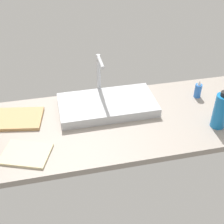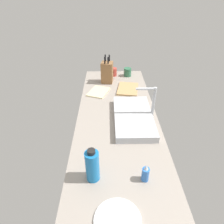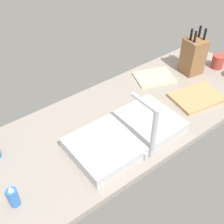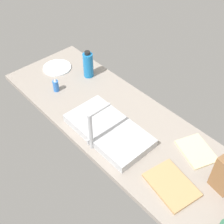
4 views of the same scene
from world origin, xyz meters
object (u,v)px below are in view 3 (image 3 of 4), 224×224
Objects in this scene: faucet at (151,128)px; knife_block at (193,56)px; cutting_board at (197,97)px; dish_towel at (154,77)px; soap_bottle at (13,197)px; sink_basin at (127,135)px; coffee_mug at (218,61)px.

knife_block is (-68.15, -34.03, -5.34)cm from faucet.
cutting_board is (-49.90, -13.13, -15.78)cm from faucet.
faucet is 0.96× the size of knife_block.
knife_block is at bearing -131.13° from cutting_board.
faucet is 1.22× the size of dish_towel.
soap_bottle is (127.17, 21.09, -6.47)cm from knife_block.
dish_towel is at bearing -164.06° from soap_bottle.
dish_towel is at bearing -147.87° from sink_basin.
knife_block is at bearing 159.71° from dish_towel.
knife_block is at bearing -153.47° from faucet.
knife_block is 29.64cm from cutting_board.
coffee_mug is at bearing -174.51° from soap_bottle.
dish_towel is at bearing -11.56° from knife_block.
knife_block reaches higher than sink_basin.
sink_basin is at bearing 25.18° from knife_block.
sink_basin is 4.88× the size of soap_bottle.
faucet is 61.57cm from soap_bottle.
coffee_mug is (-85.42, -26.81, -12.28)cm from faucet.
soap_bottle is 1.31× the size of coffee_mug.
sink_basin is at bearing 32.13° from dish_towel.
knife_block is at bearing -170.58° from soap_bottle.
faucet is at bearing 43.51° from dish_towel.
soap_bottle is at bearing -12.36° from faucet.
dish_towel is (23.26, -8.60, -10.74)cm from knife_block.
sink_basin is at bearing -83.26° from faucet.
coffee_mug is at bearing -171.26° from sink_basin.
knife_block reaches higher than dish_towel.
coffee_mug is at bearing -162.57° from faucet.
coffee_mug is (-35.52, -13.68, 3.50)cm from cutting_board.
sink_basin is at bearing -0.34° from cutting_board.
faucet is 1.01× the size of cutting_board.
cutting_board is 38.22cm from coffee_mug.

